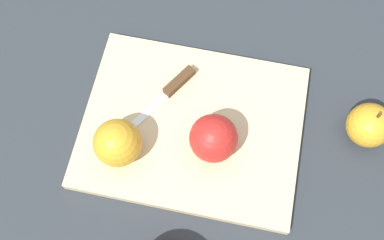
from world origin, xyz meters
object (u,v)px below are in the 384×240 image
(apple_half_right, at_px, (118,143))
(knife, at_px, (173,87))
(apple_half_left, at_px, (214,138))
(apple_whole, at_px, (369,125))

(apple_half_right, height_order, knife, apple_half_right)
(apple_half_left, relative_size, knife, 0.53)
(apple_half_left, relative_size, apple_half_right, 1.01)
(knife, height_order, apple_whole, apple_whole)
(apple_half_right, xyz_separation_m, knife, (-0.06, -0.13, -0.03))
(apple_half_left, distance_m, apple_whole, 0.26)
(knife, bearing_deg, apple_half_left, 76.40)
(knife, xyz_separation_m, apple_whole, (-0.34, 0.00, 0.01))
(apple_half_left, height_order, apple_whole, apple_half_left)
(apple_half_left, bearing_deg, apple_half_right, -74.44)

